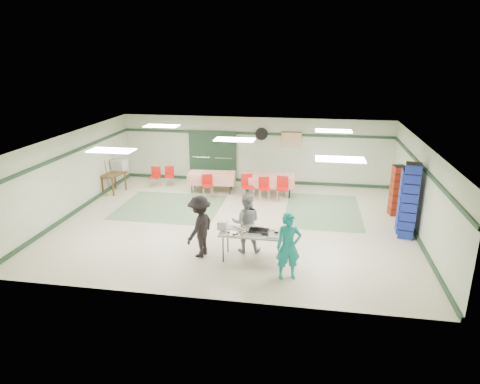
% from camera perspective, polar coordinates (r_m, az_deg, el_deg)
% --- Properties ---
extents(floor, '(11.00, 11.00, 0.00)m').
position_cam_1_polar(floor, '(13.73, -0.68, -4.03)').
color(floor, beige).
rests_on(floor, ground).
extents(ceiling, '(11.00, 11.00, 0.00)m').
position_cam_1_polar(ceiling, '(12.95, -0.72, 7.09)').
color(ceiling, white).
rests_on(ceiling, wall_back).
extents(wall_back, '(11.00, 0.00, 11.00)m').
position_cam_1_polar(wall_back, '(17.58, 1.90, 5.57)').
color(wall_back, beige).
rests_on(wall_back, floor).
extents(wall_front, '(11.00, 0.00, 11.00)m').
position_cam_1_polar(wall_front, '(9.17, -5.69, -6.74)').
color(wall_front, beige).
rests_on(wall_front, floor).
extents(wall_left, '(0.00, 9.00, 9.00)m').
position_cam_1_polar(wall_left, '(15.21, -21.56, 2.26)').
color(wall_left, beige).
rests_on(wall_left, floor).
extents(wall_right, '(0.00, 9.00, 9.00)m').
position_cam_1_polar(wall_right, '(13.49, 22.97, 0.14)').
color(wall_right, beige).
rests_on(wall_right, floor).
extents(trim_back, '(11.00, 0.06, 0.10)m').
position_cam_1_polar(trim_back, '(17.41, 1.91, 7.80)').
color(trim_back, '#1D3623').
rests_on(trim_back, wall_back).
extents(baseboard_back, '(11.00, 0.06, 0.12)m').
position_cam_1_polar(baseboard_back, '(17.88, 1.84, 1.52)').
color(baseboard_back, '#1D3623').
rests_on(baseboard_back, floor).
extents(trim_left, '(0.06, 9.00, 0.10)m').
position_cam_1_polar(trim_left, '(15.03, -21.77, 4.82)').
color(trim_left, '#1D3623').
rests_on(trim_left, wall_back).
extents(baseboard_left, '(0.06, 9.00, 0.12)m').
position_cam_1_polar(baseboard_left, '(15.57, -20.92, -2.31)').
color(baseboard_left, '#1D3623').
rests_on(baseboard_left, floor).
extents(trim_right, '(0.06, 9.00, 0.10)m').
position_cam_1_polar(trim_right, '(13.29, 23.22, 3.01)').
color(trim_right, '#1D3623').
rests_on(trim_right, wall_back).
extents(baseboard_right, '(0.06, 9.00, 0.12)m').
position_cam_1_polar(baseboard_right, '(13.90, 22.20, -4.92)').
color(baseboard_right, '#1D3623').
rests_on(baseboard_right, floor).
extents(green_patch_a, '(3.50, 3.00, 0.01)m').
position_cam_1_polar(green_patch_a, '(15.24, -9.31, -1.97)').
color(green_patch_a, slate).
rests_on(green_patch_a, floor).
extents(green_patch_b, '(2.50, 3.50, 0.01)m').
position_cam_1_polar(green_patch_b, '(14.95, 10.99, -2.47)').
color(green_patch_b, slate).
rests_on(green_patch_b, floor).
extents(double_door_left, '(0.90, 0.06, 2.10)m').
position_cam_1_polar(double_door_left, '(18.01, -5.12, 4.83)').
color(double_door_left, '#959795').
rests_on(double_door_left, floor).
extents(double_door_right, '(0.90, 0.06, 2.10)m').
position_cam_1_polar(double_door_right, '(17.80, -2.14, 4.73)').
color(double_door_right, '#959795').
rests_on(double_door_right, floor).
extents(door_frame, '(2.00, 0.03, 2.15)m').
position_cam_1_polar(door_frame, '(17.88, -3.67, 4.77)').
color(door_frame, '#1D3623').
rests_on(door_frame, floor).
extents(wall_fan, '(0.50, 0.10, 0.50)m').
position_cam_1_polar(wall_fan, '(17.35, 2.89, 7.75)').
color(wall_fan, black).
rests_on(wall_fan, wall_back).
extents(scroll_banner, '(0.80, 0.02, 0.60)m').
position_cam_1_polar(scroll_banner, '(17.29, 6.86, 6.93)').
color(scroll_banner, '#DEBF8B').
rests_on(scroll_banner, wall_back).
extents(serving_table, '(1.85, 0.77, 0.76)m').
position_cam_1_polar(serving_table, '(11.10, 2.08, -5.63)').
color(serving_table, '#A0A09C').
rests_on(serving_table, floor).
extents(sheet_tray_right, '(0.62, 0.48, 0.02)m').
position_cam_1_polar(sheet_tray_right, '(10.94, 5.22, -5.76)').
color(sheet_tray_right, silver).
rests_on(sheet_tray_right, serving_table).
extents(sheet_tray_mid, '(0.63, 0.48, 0.02)m').
position_cam_1_polar(sheet_tray_mid, '(11.16, 1.40, -5.17)').
color(sheet_tray_mid, silver).
rests_on(sheet_tray_mid, serving_table).
extents(sheet_tray_left, '(0.55, 0.42, 0.02)m').
position_cam_1_polar(sheet_tray_left, '(11.00, -0.85, -5.54)').
color(sheet_tray_left, silver).
rests_on(sheet_tray_left, serving_table).
extents(baking_pan, '(0.52, 0.33, 0.08)m').
position_cam_1_polar(baking_pan, '(11.06, 2.55, -5.25)').
color(baking_pan, black).
rests_on(baking_pan, serving_table).
extents(foam_box_stack, '(0.25, 0.23, 0.23)m').
position_cam_1_polar(foam_box_stack, '(11.25, -2.35, -4.42)').
color(foam_box_stack, white).
rests_on(foam_box_stack, serving_table).
extents(volunteer_teal, '(0.69, 0.54, 1.66)m').
position_cam_1_polar(volunteer_teal, '(10.24, 6.48, -7.21)').
color(volunteer_teal, teal).
rests_on(volunteer_teal, floor).
extents(volunteer_grey, '(0.87, 0.72, 1.66)m').
position_cam_1_polar(volunteer_grey, '(11.51, 0.83, -4.11)').
color(volunteer_grey, '#99989E').
rests_on(volunteer_grey, floor).
extents(volunteer_dark, '(0.88, 1.20, 1.67)m').
position_cam_1_polar(volunteer_dark, '(11.31, -5.38, -4.60)').
color(volunteer_dark, black).
rests_on(volunteer_dark, floor).
extents(dining_table_a, '(1.99, 0.96, 0.77)m').
position_cam_1_polar(dining_table_a, '(16.21, 3.81, 1.58)').
color(dining_table_a, red).
rests_on(dining_table_a, floor).
extents(dining_table_b, '(1.83, 0.92, 0.77)m').
position_cam_1_polar(dining_table_b, '(16.55, -3.79, 1.94)').
color(dining_table_b, red).
rests_on(dining_table_b, floor).
extents(chair_a, '(0.47, 0.47, 0.84)m').
position_cam_1_polar(chair_a, '(15.69, 3.24, 0.81)').
color(chair_a, red).
rests_on(chair_a, floor).
extents(chair_b, '(0.56, 0.56, 0.92)m').
position_cam_1_polar(chair_b, '(15.75, 0.99, 1.10)').
color(chair_b, red).
rests_on(chair_b, floor).
extents(chair_c, '(0.42, 0.42, 0.89)m').
position_cam_1_polar(chair_c, '(15.63, 5.67, 0.81)').
color(chair_c, red).
rests_on(chair_c, floor).
extents(chair_d, '(0.49, 0.49, 0.83)m').
position_cam_1_polar(chair_d, '(16.05, -4.36, 1.17)').
color(chair_d, red).
rests_on(chair_d, floor).
extents(chair_loose_a, '(0.46, 0.46, 0.80)m').
position_cam_1_polar(chair_loose_a, '(17.52, -9.39, 2.37)').
color(chair_loose_a, red).
rests_on(chair_loose_a, floor).
extents(chair_loose_b, '(0.39, 0.39, 0.81)m').
position_cam_1_polar(chair_loose_b, '(17.51, -11.21, 2.29)').
color(chair_loose_b, red).
rests_on(chair_loose_b, floor).
extents(crate_stack_blue_a, '(0.51, 0.51, 2.24)m').
position_cam_1_polar(crate_stack_blue_a, '(13.19, 21.66, -1.14)').
color(crate_stack_blue_a, navy).
rests_on(crate_stack_blue_a, floor).
extents(crate_stack_red, '(0.43, 0.43, 1.70)m').
position_cam_1_polar(crate_stack_red, '(14.98, 20.19, 0.18)').
color(crate_stack_red, '#99240F').
rests_on(crate_stack_red, floor).
extents(crate_stack_blue_b, '(0.46, 0.46, 1.98)m').
position_cam_1_polar(crate_stack_blue_b, '(13.53, 21.33, -1.20)').
color(crate_stack_blue_b, navy).
rests_on(crate_stack_blue_b, floor).
extents(printer_table, '(0.79, 1.04, 0.74)m').
position_cam_1_polar(printer_table, '(17.13, -16.53, 2.04)').
color(printer_table, brown).
rests_on(printer_table, floor).
extents(office_printer, '(0.58, 0.52, 0.42)m').
position_cam_1_polar(office_printer, '(17.57, -15.78, 3.55)').
color(office_printer, '#A5A5A1').
rests_on(office_printer, printer_table).
extents(broom, '(0.06, 0.22, 1.32)m').
position_cam_1_polar(broom, '(16.87, -17.26, 1.88)').
color(broom, brown).
rests_on(broom, floor).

